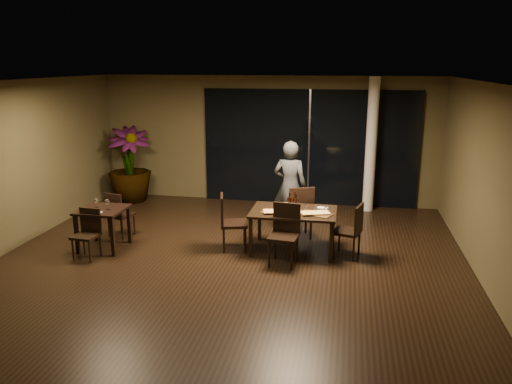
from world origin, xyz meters
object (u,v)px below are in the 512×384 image
(chair_main_right, at_px, (352,228))
(bottle_c, at_px, (295,201))
(main_table, at_px, (294,215))
(chair_side_near, at_px, (88,231))
(side_table, at_px, (103,215))
(chair_main_left, at_px, (229,219))
(chair_main_far, at_px, (300,210))
(bottle_b, at_px, (296,202))
(diner, at_px, (290,186))
(chair_main_near, at_px, (285,231))
(bottle_a, at_px, (289,201))
(chair_side_far, at_px, (118,212))
(potted_plant, at_px, (129,165))

(chair_main_right, height_order, bottle_c, bottle_c)
(main_table, relative_size, chair_side_near, 1.75)
(main_table, relative_size, side_table, 1.88)
(chair_main_left, distance_m, chair_main_right, 2.17)
(chair_main_far, distance_m, bottle_b, 0.70)
(main_table, xyz_separation_m, diner, (-0.20, 1.10, 0.24))
(main_table, distance_m, chair_main_far, 0.67)
(chair_main_right, xyz_separation_m, diner, (-1.22, 1.22, 0.38))
(chair_main_right, height_order, chair_side_near, chair_main_right)
(chair_main_far, bearing_deg, chair_main_right, 122.16)
(main_table, relative_size, bottle_c, 4.60)
(chair_main_far, xyz_separation_m, chair_main_near, (-0.13, -1.23, -0.01))
(main_table, relative_size, chair_main_left, 1.48)
(bottle_c, bearing_deg, chair_side_near, -163.37)
(chair_main_far, height_order, chair_main_left, chair_main_far)
(chair_main_right, bearing_deg, chair_main_near, -52.23)
(side_table, relative_size, bottle_c, 2.46)
(chair_main_left, xyz_separation_m, bottle_c, (1.15, 0.23, 0.35))
(main_table, bearing_deg, bottle_a, 151.04)
(chair_main_near, distance_m, diner, 1.71)
(chair_main_right, distance_m, bottle_b, 1.06)
(chair_main_near, height_order, chair_side_near, chair_main_near)
(chair_main_right, xyz_separation_m, chair_side_near, (-4.48, -0.82, -0.05))
(side_table, bearing_deg, bottle_b, 8.89)
(chair_main_near, height_order, diner, diner)
(side_table, xyz_separation_m, chair_main_left, (2.26, 0.36, -0.06))
(main_table, relative_size, diner, 0.82)
(chair_side_far, distance_m, diner, 3.38)
(bottle_a, bearing_deg, bottle_c, 25.56)
(bottle_b, bearing_deg, chair_side_near, -164.31)
(chair_side_far, relative_size, diner, 0.49)
(diner, height_order, potted_plant, diner)
(chair_side_far, relative_size, chair_side_near, 1.04)
(side_table, distance_m, diner, 3.59)
(chair_main_left, height_order, bottle_c, bottle_c)
(potted_plant, xyz_separation_m, bottle_b, (4.31, -2.56, -0.00))
(chair_side_near, height_order, bottle_b, bottle_b)
(chair_side_near, bearing_deg, bottle_b, 20.35)
(side_table, distance_m, chair_main_left, 2.29)
(chair_main_right, relative_size, bottle_a, 3.01)
(chair_main_near, xyz_separation_m, chair_side_near, (-3.38, -0.38, -0.09))
(potted_plant, bearing_deg, bottle_a, -31.37)
(chair_main_right, relative_size, chair_side_far, 1.06)
(chair_side_far, distance_m, bottle_a, 3.34)
(chair_main_near, height_order, bottle_c, bottle_c)
(chair_main_far, bearing_deg, bottle_b, 69.80)
(side_table, xyz_separation_m, chair_side_near, (-0.06, -0.44, -0.14))
(side_table, distance_m, chair_side_near, 0.47)
(side_table, bearing_deg, potted_plant, 105.65)
(diner, relative_size, bottle_b, 6.12)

